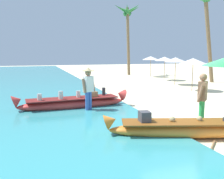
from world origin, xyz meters
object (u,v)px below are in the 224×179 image
Objects in this scene: palm_tree_leaning_seaward at (128,19)px; paddle at (209,155)px; person_tourist_customer at (202,97)px; boat_orange_foreground at (193,128)px; palm_tree_tall_inland at (206,8)px; person_vendor_hatted at (88,87)px; boat_red_midground at (73,103)px.

palm_tree_leaning_seaward is 5.36× the size of paddle.
paddle is (-5.63, -19.52, -5.52)m from palm_tree_leaning_seaward.
palm_tree_leaning_seaward is at bearing 75.85° from person_tourist_customer.
person_tourist_customer is at bearing 41.70° from boat_orange_foreground.
palm_tree_leaning_seaward reaches higher than palm_tree_tall_inland.
palm_tree_tall_inland reaches higher than paddle.
person_vendor_hatted reaches higher than boat_orange_foreground.
person_vendor_hatted is 5.12m from paddle.
palm_tree_leaning_seaward is at bearing 74.09° from boat_orange_foreground.
person_tourist_customer is at bearing -127.39° from palm_tree_tall_inland.
paddle is (-1.17, -1.85, -0.88)m from person_tourist_customer.
palm_tree_leaning_seaward is (7.24, 14.75, 4.57)m from person_vendor_hatted.
palm_tree_leaning_seaward is at bearing 73.92° from paddle.
boat_red_midground is (-2.48, 4.27, 0.02)m from boat_orange_foreground.
boat_red_midground is at bearing 132.32° from person_tourist_customer.
paddle is at bearing -68.98° from boat_red_midground.
palm_tree_tall_inland is at bearing 30.01° from boat_red_midground.
palm_tree_tall_inland is at bearing 51.76° from boat_orange_foreground.
palm_tree_tall_inland is at bearing 33.77° from person_vendor_hatted.
palm_tree_tall_inland is at bearing -69.09° from palm_tree_leaning_seaward.
boat_orange_foreground reaches higher than paddle.
boat_red_midground reaches higher than paddle.
boat_orange_foreground is at bearing -59.90° from boat_red_midground.
palm_tree_leaning_seaward reaches higher than person_vendor_hatted.
paddle is (-0.39, -1.15, -0.22)m from boat_orange_foreground.
palm_tree_tall_inland reaches higher than boat_orange_foreground.
palm_tree_tall_inland is 8.45m from palm_tree_leaning_seaward.
boat_red_midground is 0.65× the size of palm_tree_leaning_seaward.
person_vendor_hatted is 17.06m from palm_tree_leaning_seaward.
boat_red_midground is at bearing 120.10° from boat_orange_foreground.
boat_red_midground is 3.50× the size of paddle.
palm_tree_leaning_seaward is (-3.02, 7.90, 0.09)m from palm_tree_tall_inland.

